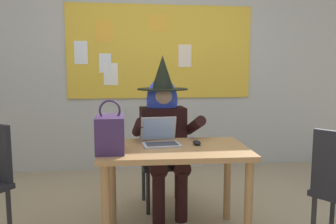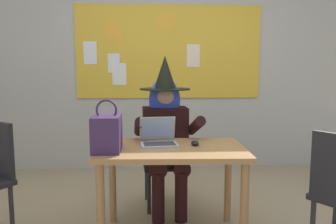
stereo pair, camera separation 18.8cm
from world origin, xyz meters
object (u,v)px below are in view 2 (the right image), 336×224
(chair_at_desk, at_px, (164,154))
(handbag, at_px, (107,133))
(computer_mouse, at_px, (195,143))
(laptop, at_px, (159,138))
(desk_main, at_px, (172,161))
(person_costumed, at_px, (166,126))

(chair_at_desk, relative_size, handbag, 2.36)
(computer_mouse, height_order, handbag, handbag)
(laptop, distance_m, computer_mouse, 0.29)
(laptop, xyz_separation_m, handbag, (-0.38, -0.19, 0.09))
(desk_main, relative_size, person_costumed, 0.79)
(desk_main, distance_m, laptop, 0.22)
(desk_main, distance_m, person_costumed, 0.61)
(person_costumed, relative_size, computer_mouse, 13.96)
(desk_main, distance_m, chair_at_desk, 0.71)
(chair_at_desk, height_order, computer_mouse, chair_at_desk)
(laptop, relative_size, computer_mouse, 3.00)
(desk_main, relative_size, computer_mouse, 11.01)
(person_costumed, distance_m, computer_mouse, 0.57)
(chair_at_desk, bearing_deg, handbag, -33.98)
(person_costumed, relative_size, handbag, 3.84)
(laptop, xyz_separation_m, computer_mouse, (0.28, -0.06, -0.03))
(desk_main, height_order, computer_mouse, computer_mouse)
(handbag, bearing_deg, computer_mouse, 11.49)
(computer_mouse, xyz_separation_m, handbag, (-0.67, -0.14, 0.12))
(person_costumed, xyz_separation_m, computer_mouse, (0.20, -0.53, -0.04))
(desk_main, distance_m, handbag, 0.54)
(laptop, bearing_deg, chair_at_desk, 77.84)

